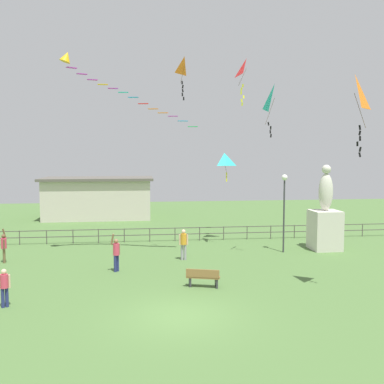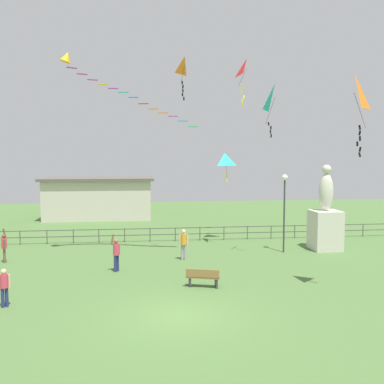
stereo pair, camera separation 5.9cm
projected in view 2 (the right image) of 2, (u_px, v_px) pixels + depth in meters
The scene contains 16 objects.
ground_plane at pixel (179, 316), 15.84m from camera, with size 80.00×80.00×0.00m, color #4C7038.
statue_monument at pixel (325, 222), 26.97m from camera, with size 1.73×1.73×5.35m.
lamppost at pixel (284, 196), 26.04m from camera, with size 0.36×0.36×4.78m.
park_bench at pixel (203, 277), 19.25m from camera, with size 1.55×0.83×0.85m.
person_0 at pixel (184, 242), 24.32m from camera, with size 0.52×0.32×1.75m.
person_1 at pixel (4, 285), 16.69m from camera, with size 0.42×0.28×1.52m.
person_2 at pixel (4, 246), 23.68m from camera, with size 0.30×0.51×1.88m.
person_4 at pixel (116, 252), 21.87m from camera, with size 0.48×0.44×1.98m.
kite_0 at pixel (275, 99), 23.76m from camera, with size 1.00×1.22×2.94m.
kite_1 at pixel (246, 70), 25.75m from camera, with size 0.81×1.20×2.78m.
kite_3 at pixel (185, 67), 24.04m from camera, with size 0.76×0.82×2.41m.
kite_4 at pixel (355, 96), 17.43m from camera, with size 0.87×0.85×3.33m.
kite_5 at pixel (225, 161), 29.72m from camera, with size 1.05×0.93×1.89m.
streamer_kite at pixel (81, 66), 23.92m from camera, with size 7.76×1.11×4.14m.
waterfront_railing at pixel (154, 232), 29.59m from camera, with size 36.04×0.06×0.95m.
pavilion_building at pixel (99, 198), 40.77m from camera, with size 10.31×5.36×3.87m.
Camera 2 is at (-1.35, -15.35, 5.89)m, focal length 40.17 mm.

